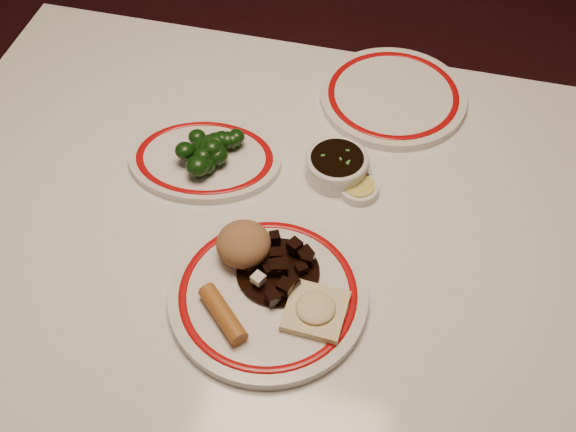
% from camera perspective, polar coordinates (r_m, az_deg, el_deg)
% --- Properties ---
extents(ground, '(7.00, 7.00, 0.00)m').
position_cam_1_polar(ground, '(1.80, -1.38, -15.25)').
color(ground, black).
rests_on(ground, ground).
extents(dining_table, '(1.20, 0.90, 0.75)m').
position_cam_1_polar(dining_table, '(1.23, -1.95, -2.95)').
color(dining_table, white).
rests_on(dining_table, ground).
extents(main_plate, '(0.30, 0.30, 0.02)m').
position_cam_1_polar(main_plate, '(1.06, -1.58, -6.26)').
color(main_plate, silver).
rests_on(main_plate, dining_table).
extents(rice_mound, '(0.08, 0.08, 0.06)m').
position_cam_1_polar(rice_mound, '(1.07, -3.53, -2.22)').
color(rice_mound, '#956A46').
rests_on(rice_mound, main_plate).
extents(spring_roll, '(0.09, 0.09, 0.03)m').
position_cam_1_polar(spring_roll, '(1.02, -5.17, -7.71)').
color(spring_roll, '#A76529').
rests_on(spring_roll, main_plate).
extents(fried_wonton, '(0.09, 0.09, 0.02)m').
position_cam_1_polar(fried_wonton, '(1.03, 2.20, -7.42)').
color(fried_wonton, beige).
rests_on(fried_wonton, main_plate).
extents(stirfry_heap, '(0.12, 0.13, 0.03)m').
position_cam_1_polar(stirfry_heap, '(1.06, -0.64, -4.22)').
color(stirfry_heap, black).
rests_on(stirfry_heap, main_plate).
extents(broccoli_plate, '(0.29, 0.26, 0.02)m').
position_cam_1_polar(broccoli_plate, '(1.24, -6.60, 4.48)').
color(broccoli_plate, silver).
rests_on(broccoli_plate, dining_table).
extents(broccoli_pile, '(0.10, 0.12, 0.05)m').
position_cam_1_polar(broccoli_pile, '(1.21, -6.24, 5.30)').
color(broccoli_pile, '#23471C').
rests_on(broccoli_pile, broccoli_plate).
extents(soy_bowl, '(0.10, 0.10, 0.04)m').
position_cam_1_polar(soy_bowl, '(1.20, 3.87, 3.93)').
color(soy_bowl, silver).
rests_on(soy_bowl, dining_table).
extents(sweet_sour_dish, '(0.06, 0.06, 0.02)m').
position_cam_1_polar(sweet_sour_dish, '(1.22, 5.07, 3.58)').
color(sweet_sour_dish, silver).
rests_on(sweet_sour_dish, dining_table).
extents(mustard_dish, '(0.06, 0.06, 0.02)m').
position_cam_1_polar(mustard_dish, '(1.19, 5.62, 2.14)').
color(mustard_dish, silver).
rests_on(mustard_dish, dining_table).
extents(far_plate, '(0.29, 0.29, 0.02)m').
position_cam_1_polar(far_plate, '(1.36, 8.29, 9.33)').
color(far_plate, silver).
rests_on(far_plate, dining_table).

